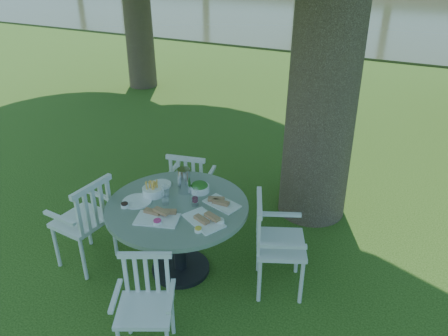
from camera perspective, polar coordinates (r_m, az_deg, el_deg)
The scene contains 8 objects.
ground at distance 4.66m, azimuth -1.08°, elevation -10.34°, with size 140.00×140.00×0.00m, color #1A3A0C.
table at distance 4.05m, azimuth -6.03°, elevation -6.70°, with size 1.29×1.29×0.75m.
chair_ne at distance 3.91m, azimuth 6.09°, elevation -9.07°, with size 0.58×0.60×0.92m.
chair_nw at distance 4.83m, azimuth -4.52°, elevation -1.81°, with size 0.50×0.48×0.85m.
chair_sw at distance 4.33m, azimuth -17.33°, elevation -6.17°, with size 0.49×0.51×0.94m.
chair_se at distance 3.49m, azimuth -10.16°, elevation -16.17°, with size 0.53×0.52×0.81m.
tableware at distance 4.02m, azimuth -6.17°, elevation -3.48°, with size 1.04×0.83×0.25m.
river at distance 26.49m, azimuth 23.17°, elevation 19.33°, with size 100.00×28.00×0.12m, color #313821.
Camera 1 is at (1.67, -3.28, 2.87)m, focal length 35.00 mm.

